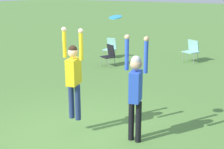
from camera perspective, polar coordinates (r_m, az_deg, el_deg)
name	(u,v)px	position (r m, az deg, el deg)	size (l,w,h in m)	color
ground_plane	(78,137)	(6.80, -6.19, -11.25)	(120.00, 120.00, 0.00)	#56843D
person_jumping	(74,73)	(6.54, -7.04, 0.32)	(0.55, 0.44, 1.97)	navy
person_defending	(136,87)	(6.18, 4.33, -2.28)	(0.53, 0.42, 2.19)	black
frisbee	(115,17)	(6.10, 0.64, 10.46)	(0.25, 0.25, 0.07)	#2D9EDB
camping_chair_0	(192,49)	(13.73, 14.38, 4.49)	(0.72, 0.77, 0.91)	gray
camping_chair_2	(110,47)	(14.14, -0.30, 5.10)	(0.48, 0.52, 0.88)	gray
camping_chair_4	(109,54)	(12.64, -0.51, 3.79)	(0.61, 0.67, 0.85)	gray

